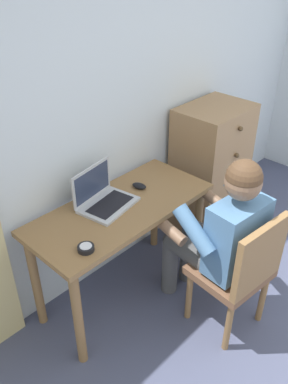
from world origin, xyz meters
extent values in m
cube|color=silver|center=(0.00, 2.20, 1.25)|extent=(4.80, 0.05, 2.50)
cube|color=olive|center=(-0.35, 1.86, 0.73)|extent=(1.20, 0.53, 0.03)
cylinder|color=olive|center=(-0.89, 1.66, 0.35)|extent=(0.06, 0.06, 0.71)
cylinder|color=olive|center=(0.19, 1.66, 0.35)|extent=(0.06, 0.06, 0.71)
cylinder|color=olive|center=(-0.89, 2.07, 0.35)|extent=(0.06, 0.06, 0.71)
cylinder|color=olive|center=(0.19, 2.07, 0.35)|extent=(0.06, 0.06, 0.71)
cube|color=#9E754C|center=(0.70, 1.93, 0.54)|extent=(0.57, 0.42, 1.08)
sphere|color=brown|center=(0.70, 1.71, 0.11)|extent=(0.04, 0.04, 0.04)
sphere|color=brown|center=(0.70, 1.71, 0.32)|extent=(0.04, 0.04, 0.04)
sphere|color=brown|center=(0.70, 1.71, 0.54)|extent=(0.04, 0.04, 0.04)
sphere|color=brown|center=(0.70, 1.71, 0.75)|extent=(0.04, 0.04, 0.04)
sphere|color=brown|center=(0.70, 1.71, 0.97)|extent=(0.04, 0.04, 0.04)
cube|color=brown|center=(-0.06, 1.23, 0.42)|extent=(0.46, 0.44, 0.05)
cube|color=olive|center=(-0.08, 1.05, 0.65)|extent=(0.42, 0.08, 0.42)
cylinder|color=olive|center=(0.13, 1.37, 0.20)|extent=(0.04, 0.04, 0.39)
cylinder|color=olive|center=(-0.21, 1.40, 0.20)|extent=(0.04, 0.04, 0.39)
cylinder|color=olive|center=(0.09, 1.05, 0.20)|extent=(0.04, 0.04, 0.39)
cylinder|color=olive|center=(-0.24, 1.09, 0.20)|extent=(0.04, 0.04, 0.39)
cylinder|color=#4C4C4C|center=(0.05, 1.44, 0.46)|extent=(0.18, 0.41, 0.14)
cylinder|color=#4C4C4C|center=(-0.13, 1.46, 0.46)|extent=(0.18, 0.41, 0.14)
cylinder|color=#4C4C4C|center=(0.07, 1.64, 0.23)|extent=(0.11, 0.11, 0.46)
cylinder|color=#4C4C4C|center=(-0.11, 1.65, 0.23)|extent=(0.11, 0.11, 0.46)
cube|color=teal|center=(-0.06, 1.22, 0.69)|extent=(0.38, 0.23, 0.46)
cylinder|color=teal|center=(0.17, 1.33, 0.78)|extent=(0.12, 0.30, 0.25)
cylinder|color=teal|center=(-0.27, 1.37, 0.78)|extent=(0.12, 0.30, 0.25)
cylinder|color=#846047|center=(0.19, 1.52, 0.67)|extent=(0.10, 0.27, 0.11)
cylinder|color=#846047|center=(-0.25, 1.57, 0.67)|extent=(0.10, 0.27, 0.11)
sphere|color=#846047|center=(-0.06, 1.23, 1.05)|extent=(0.20, 0.20, 0.20)
sphere|color=#513823|center=(-0.06, 1.23, 1.08)|extent=(0.20, 0.20, 0.20)
cube|color=#B7BABF|center=(-0.41, 1.92, 0.75)|extent=(0.38, 0.30, 0.02)
cube|color=black|center=(-0.40, 1.91, 0.76)|extent=(0.31, 0.20, 0.00)
cube|color=#B7BABF|center=(-0.43, 2.04, 0.87)|extent=(0.34, 0.07, 0.22)
cube|color=#2D3851|center=(-0.43, 2.03, 0.87)|extent=(0.30, 0.05, 0.18)
ellipsoid|color=black|center=(-0.13, 1.93, 0.76)|extent=(0.08, 0.11, 0.03)
cylinder|color=black|center=(-0.76, 1.70, 0.76)|extent=(0.09, 0.09, 0.03)
cylinder|color=silver|center=(-0.76, 1.70, 0.77)|extent=(0.06, 0.06, 0.00)
camera|label=1|loc=(-1.72, 0.37, 2.14)|focal=37.60mm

